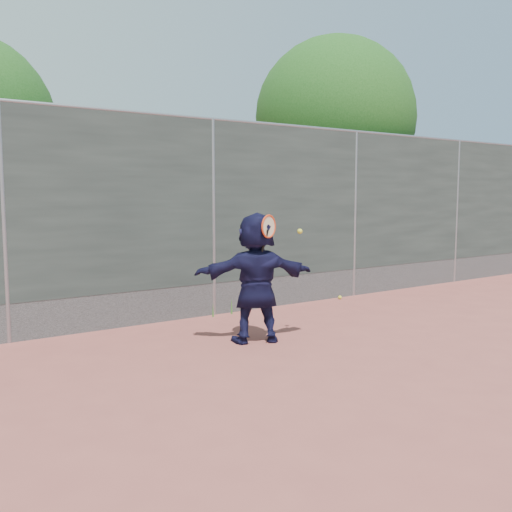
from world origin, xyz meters
TOP-DOWN VIEW (x-y plane):
  - ground at (0.00, 0.00)m, footprint 80.00×80.00m
  - player at (-0.40, 1.77)m, footprint 1.60×1.01m
  - ball_ground at (2.53, 3.35)m, footprint 0.07×0.07m
  - fence at (-0.00, 3.50)m, footprint 20.00×0.06m
  - swing_action at (-0.30, 1.58)m, footprint 0.72×0.15m
  - tree_right at (4.68, 5.75)m, footprint 3.78×3.60m
  - weed_clump at (0.29, 3.38)m, footprint 0.68×0.07m

SIDE VIEW (x-z plane):
  - ground at x=0.00m, z-range 0.00..0.00m
  - ball_ground at x=2.53m, z-range 0.00..0.07m
  - weed_clump at x=0.29m, z-range -0.02..0.28m
  - player at x=-0.40m, z-range 0.00..1.64m
  - swing_action at x=-0.30m, z-range 1.19..1.71m
  - fence at x=0.00m, z-range 0.07..3.09m
  - tree_right at x=4.68m, z-range 0.80..6.19m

